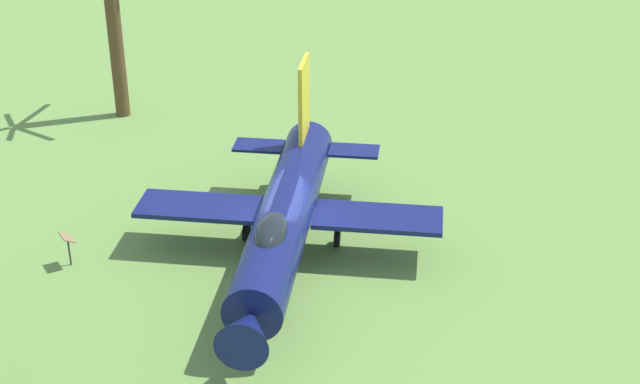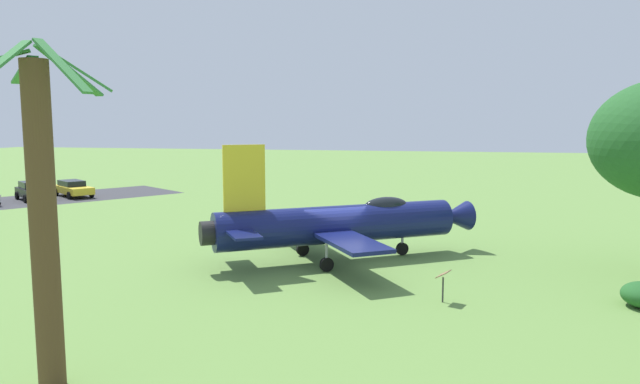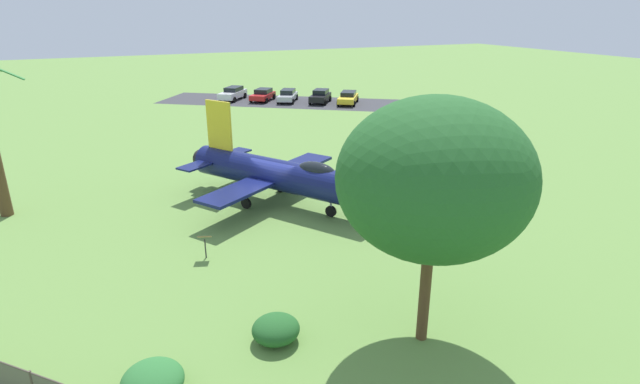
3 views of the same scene
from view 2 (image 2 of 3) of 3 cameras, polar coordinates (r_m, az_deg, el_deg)
ground_plane at (r=26.49m, az=1.69°, el=-6.84°), size 200.00×200.00×0.00m
display_jet at (r=26.27m, az=2.44°, el=-3.07°), size 9.52×12.14×5.37m
palm_tree at (r=14.83m, az=-25.74°, el=-2.49°), size 3.99×3.99×8.17m
info_plaque at (r=20.88m, az=12.10°, el=-8.39°), size 0.70×0.57×1.14m
parked_car_yellow at (r=53.09m, az=-23.27°, el=0.35°), size 4.17×4.90×1.36m
parked_car_black at (r=52.09m, az=-26.59°, el=0.12°), size 3.85×4.28×1.50m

